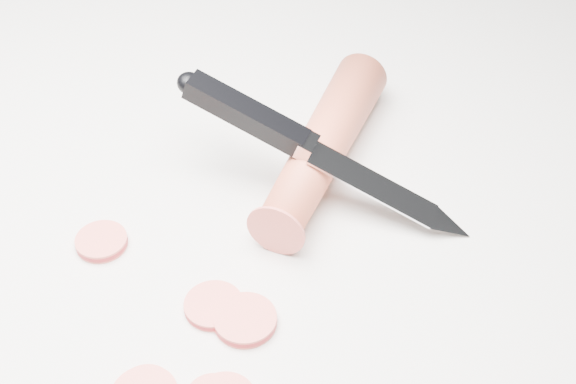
# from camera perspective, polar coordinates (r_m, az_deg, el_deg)

# --- Properties ---
(ground) EXTENTS (2.40, 2.40, 0.00)m
(ground) POSITION_cam_1_polar(r_m,az_deg,el_deg) (0.54, -7.08, -4.36)
(ground) COLOR silver
(ground) RESTS_ON ground
(carrot) EXTENTS (0.08, 0.19, 0.04)m
(carrot) POSITION_cam_1_polar(r_m,az_deg,el_deg) (0.59, 2.56, 3.37)
(carrot) COLOR #CB492F
(carrot) RESTS_ON ground
(carrot_slice_2) EXTENTS (0.04, 0.04, 0.01)m
(carrot_slice_2) POSITION_cam_1_polar(r_m,az_deg,el_deg) (0.51, -5.31, -8.05)
(carrot_slice_2) COLOR #DC5347
(carrot_slice_2) RESTS_ON ground
(carrot_slice_4) EXTENTS (0.04, 0.04, 0.01)m
(carrot_slice_4) POSITION_cam_1_polar(r_m,az_deg,el_deg) (0.50, -3.06, -9.08)
(carrot_slice_4) COLOR #DC5347
(carrot_slice_4) RESTS_ON ground
(carrot_slice_5) EXTENTS (0.03, 0.03, 0.01)m
(carrot_slice_5) POSITION_cam_1_polar(r_m,az_deg,el_deg) (0.55, -13.12, -3.46)
(carrot_slice_5) COLOR #DC5347
(carrot_slice_5) RESTS_ON ground
(kitchen_knife) EXTENTS (0.22, 0.08, 0.08)m
(kitchen_knife) POSITION_cam_1_polar(r_m,az_deg,el_deg) (0.55, 2.56, 2.86)
(kitchen_knife) COLOR silver
(kitchen_knife) RESTS_ON ground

